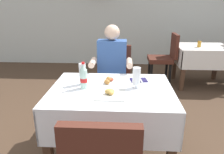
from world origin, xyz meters
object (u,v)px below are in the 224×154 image
object	(u,v)px
beer_glass_middle	(82,74)
plate_near_camera	(110,94)
chair_far_diner_seat	(115,78)
beer_glass_left	(136,78)
napkin_cutlery_set	(139,80)
background_dining_table	(202,56)
main_dining_table	(111,105)
seated_diner_far	(112,69)
background_table_tumbler	(199,44)
cola_bottle_primary	(84,77)
plate_far_diner	(108,82)
background_chair_left	(165,56)

from	to	relation	value
beer_glass_middle	plate_near_camera	bearing A→B (deg)	-41.36
chair_far_diner_seat	beer_glass_left	world-z (taller)	chair_far_diner_seat
napkin_cutlery_set	background_dining_table	bearing A→B (deg)	55.66
main_dining_table	beer_glass_middle	bearing A→B (deg)	161.62
main_dining_table	seated_diner_far	size ratio (longest dim) A/B	0.91
plate_near_camera	beer_glass_middle	world-z (taller)	beer_glass_middle
beer_glass_middle	background_dining_table	world-z (taller)	beer_glass_middle
beer_glass_middle	background_table_tumbler	bearing A→B (deg)	48.18
chair_far_diner_seat	main_dining_table	bearing A→B (deg)	-90.00
main_dining_table	plate_near_camera	xyz separation A→B (m)	(-0.00, -0.16, 0.19)
plate_near_camera	cola_bottle_primary	world-z (taller)	cola_bottle_primary
background_table_tumbler	plate_far_diner	bearing A→B (deg)	-128.21
beer_glass_middle	background_chair_left	bearing A→B (deg)	60.03
seated_diner_far	beer_glass_middle	xyz separation A→B (m)	(-0.25, -0.64, 0.14)
beer_glass_left	background_dining_table	size ratio (longest dim) A/B	0.21
background_table_tumbler	background_dining_table	bearing A→B (deg)	38.94
main_dining_table	background_dining_table	xyz separation A→B (m)	(1.57, 2.14, -0.02)
seated_diner_far	cola_bottle_primary	distance (m)	0.78
main_dining_table	beer_glass_left	xyz separation A→B (m)	(0.23, 0.03, 0.27)
beer_glass_left	chair_far_diner_seat	bearing A→B (deg)	105.96
seated_diner_far	napkin_cutlery_set	distance (m)	0.58
main_dining_table	chair_far_diner_seat	distance (m)	0.84
background_table_tumbler	napkin_cutlery_set	bearing A→B (deg)	-123.29
beer_glass_middle	cola_bottle_primary	world-z (taller)	cola_bottle_primary
chair_far_diner_seat	plate_near_camera	size ratio (longest dim) A/B	3.75
beer_glass_left	napkin_cutlery_set	xyz separation A→B (m)	(0.04, 0.21, -0.10)
cola_bottle_primary	background_chair_left	bearing A→B (deg)	61.84
plate_far_diner	plate_near_camera	bearing A→B (deg)	-81.66
beer_glass_middle	napkin_cutlery_set	bearing A→B (deg)	14.13
plate_far_diner	beer_glass_left	world-z (taller)	beer_glass_left
chair_far_diner_seat	background_table_tumbler	xyz separation A→B (m)	(1.46, 1.21, 0.25)
background_chair_left	napkin_cutlery_set	bearing A→B (deg)	-108.05
main_dining_table	beer_glass_middle	size ratio (longest dim) A/B	5.42
beer_glass_middle	background_chair_left	size ratio (longest dim) A/B	0.22
background_dining_table	background_table_tumbler	distance (m)	0.28
chair_far_diner_seat	napkin_cutlery_set	size ratio (longest dim) A/B	4.97
main_dining_table	cola_bottle_primary	bearing A→B (deg)	-178.60
chair_far_diner_seat	napkin_cutlery_set	xyz separation A→B (m)	(0.27, -0.60, 0.20)
seated_diner_far	beer_glass_middle	bearing A→B (deg)	-111.52
seated_diner_far	background_chair_left	bearing A→B (deg)	56.60
napkin_cutlery_set	background_table_tumbler	size ratio (longest dim) A/B	1.77
plate_near_camera	napkin_cutlery_set	world-z (taller)	plate_near_camera
background_dining_table	beer_glass_left	bearing A→B (deg)	-122.36
chair_far_diner_seat	background_chair_left	xyz separation A→B (m)	(0.89, 1.30, 0.00)
chair_far_diner_seat	background_dining_table	xyz separation A→B (m)	(1.57, 1.30, 0.00)
main_dining_table	napkin_cutlery_set	xyz separation A→B (m)	(0.27, 0.24, 0.17)
beer_glass_left	background_dining_table	bearing A→B (deg)	57.64
chair_far_diner_seat	beer_glass_middle	distance (m)	0.85
beer_glass_left	background_dining_table	xyz separation A→B (m)	(1.34, 2.11, -0.29)
chair_far_diner_seat	background_table_tumbler	size ratio (longest dim) A/B	8.82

